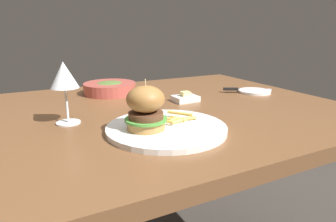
# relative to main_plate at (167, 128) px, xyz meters

# --- Properties ---
(dining_table) EXTENTS (1.25, 0.97, 0.74)m
(dining_table) POSITION_rel_main_plate_xyz_m (0.07, 0.22, -0.09)
(dining_table) COLOR brown
(dining_table) RESTS_ON ground
(main_plate) EXTENTS (0.32, 0.32, 0.01)m
(main_plate) POSITION_rel_main_plate_xyz_m (0.00, 0.00, 0.00)
(main_plate) COLOR white
(main_plate) RESTS_ON dining_table
(burger_sandwich) EXTENTS (0.11, 0.11, 0.13)m
(burger_sandwich) POSITION_rel_main_plate_xyz_m (-0.06, 0.00, 0.06)
(burger_sandwich) COLOR #B78447
(burger_sandwich) RESTS_ON main_plate
(fries_pile) EXTENTS (0.12, 0.09, 0.02)m
(fries_pile) POSITION_rel_main_plate_xyz_m (0.04, 0.02, 0.01)
(fries_pile) COLOR #EABC5B
(fries_pile) RESTS_ON main_plate
(wine_glass) EXTENTS (0.08, 0.08, 0.17)m
(wine_glass) POSITION_rel_main_plate_xyz_m (-0.22, 0.18, 0.12)
(wine_glass) COLOR silver
(wine_glass) RESTS_ON dining_table
(bread_plate) EXTENTS (0.13, 0.13, 0.01)m
(bread_plate) POSITION_rel_main_plate_xyz_m (0.53, 0.25, -0.00)
(bread_plate) COLOR white
(bread_plate) RESTS_ON dining_table
(table_knife) EXTENTS (0.18, 0.11, 0.01)m
(table_knife) POSITION_rel_main_plate_xyz_m (0.49, 0.27, 0.01)
(table_knife) COLOR silver
(table_knife) RESTS_ON bread_plate
(butter_dish) EXTENTS (0.09, 0.07, 0.04)m
(butter_dish) POSITION_rel_main_plate_xyz_m (0.21, 0.25, 0.00)
(butter_dish) COLOR white
(butter_dish) RESTS_ON dining_table
(soup_bowl) EXTENTS (0.21, 0.21, 0.05)m
(soup_bowl) POSITION_rel_main_plate_xyz_m (0.00, 0.51, 0.02)
(soup_bowl) COLOR #B24C42
(soup_bowl) RESTS_ON dining_table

